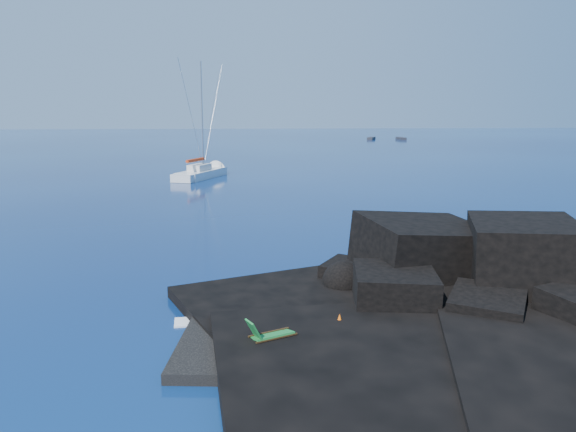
% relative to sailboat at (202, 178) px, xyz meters
% --- Properties ---
extents(ground, '(400.00, 400.00, 0.00)m').
position_rel_sailboat_xyz_m(ground, '(2.50, -46.61, 0.00)').
color(ground, '#030D38').
rests_on(ground, ground).
extents(headland, '(24.00, 24.00, 3.60)m').
position_rel_sailboat_xyz_m(headland, '(15.50, -43.61, 0.00)').
color(headland, black).
rests_on(headland, ground).
extents(beach, '(9.08, 6.86, 0.70)m').
position_rel_sailboat_xyz_m(beach, '(7.00, -46.11, 0.00)').
color(beach, black).
rests_on(beach, ground).
extents(surf_foam, '(10.00, 8.00, 0.06)m').
position_rel_sailboat_xyz_m(surf_foam, '(7.50, -41.61, 0.00)').
color(surf_foam, white).
rests_on(surf_foam, ground).
extents(sailboat, '(7.21, 12.37, 12.94)m').
position_rel_sailboat_xyz_m(sailboat, '(0.00, 0.00, 0.00)').
color(sailboat, silver).
rests_on(sailboat, ground).
extents(deck_chair, '(1.65, 1.25, 1.04)m').
position_rel_sailboat_xyz_m(deck_chair, '(5.72, -46.85, 0.87)').
color(deck_chair, '#1A7631').
rests_on(deck_chair, beach).
extents(towel, '(2.02, 1.18, 0.05)m').
position_rel_sailboat_xyz_m(towel, '(8.69, -46.97, 0.38)').
color(towel, silver).
rests_on(towel, beach).
extents(sunbather, '(1.81, 0.69, 0.24)m').
position_rel_sailboat_xyz_m(sunbather, '(8.69, -46.97, 0.52)').
color(sunbather, tan).
rests_on(sunbather, towel).
extents(marker_cone, '(0.35, 0.35, 0.49)m').
position_rel_sailboat_xyz_m(marker_cone, '(8.08, -45.58, 0.59)').
color(marker_cone, '#FF640D').
rests_on(marker_cone, beach).
extents(distant_boat_a, '(3.01, 4.61, 0.59)m').
position_rel_sailboat_xyz_m(distant_boat_a, '(36.66, 76.53, 0.00)').
color(distant_boat_a, '#232328').
rests_on(distant_boat_a, ground).
extents(distant_boat_b, '(1.67, 4.52, 0.59)m').
position_rel_sailboat_xyz_m(distant_boat_b, '(43.90, 75.10, 0.00)').
color(distant_boat_b, '#27272C').
rests_on(distant_boat_b, ground).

